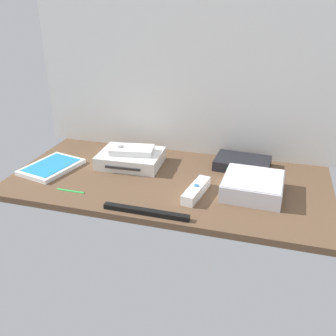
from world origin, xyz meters
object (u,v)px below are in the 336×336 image
Objects in this scene: remote_wand at (196,190)px; sensor_bar at (144,212)px; network_router at (242,163)px; remote_classic_pad at (132,150)px; game_console at (131,158)px; game_case at (52,167)px; stylus_pen at (70,190)px; mini_computer at (253,186)px.

remote_wand is 0.63× the size of sensor_bar.
network_router is 1.21× the size of remote_classic_pad.
game_console is 1.40× the size of remote_classic_pad.
game_console is 32.77cm from sensor_bar.
remote_wand reaches higher than game_case.
game_console is at bearing -164.30° from network_router.
game_case is (-24.29, -10.88, -1.44)cm from game_console.
game_console is 1.15× the size of network_router.
remote_classic_pad reaches higher than network_router.
network_router reaches higher than stylus_pen.
stylus_pen is (-10.31, -23.22, -1.85)cm from game_console.
game_console is 1.23× the size of mini_computer.
game_console is 26.65cm from game_case.
stylus_pen is (-52.29, -13.61, -2.29)cm from mini_computer.
game_case is 43.41cm from sensor_bar.
network_router is at bearing 2.53° from remote_classic_pad.
sensor_bar is (-26.83, -19.41, -1.94)cm from mini_computer.
game_case is at bearing -165.89° from remote_classic_pad.
game_case is at bearing -159.15° from network_router.
remote_classic_pad is at bearing -9.12° from game_console.
mini_computer is at bearing 28.09° from remote_wand.
game_case is 1.15× the size of network_router.
remote_wand is 29.96cm from remote_classic_pad.
sensor_bar reaches higher than stylus_pen.
remote_classic_pad is (-41.37, 9.55, 2.77)cm from mini_computer.
stylus_pen is (-36.56, -8.16, -1.16)cm from remote_wand.
stylus_pen is (-25.45, 5.80, -0.35)cm from sensor_bar.
game_console is 2.40× the size of stylus_pen.
stylus_pen is at bearing -158.44° from remote_wand.
remote_classic_pad is 0.65× the size of sensor_bar.
stylus_pen is at bearing -142.90° from network_router.
stylus_pen is (-47.53, -30.86, -1.35)cm from network_router.
stylus_pen is (-10.91, -23.15, -5.06)cm from remote_classic_pad.
game_case is at bearing 138.55° from stylus_pen.
mini_computer is 33.17cm from sensor_bar.
sensor_bar is at bearing -144.12° from mini_computer.
remote_classic_pad is 1.72× the size of stylus_pen.
remote_wand is at bearing -111.68° from network_router.
sensor_bar is at bearing -11.91° from game_case.
mini_computer is 42.55cm from remote_classic_pad.
sensor_bar is at bearing -64.82° from game_console.
sensor_bar is at bearing -116.95° from network_router.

